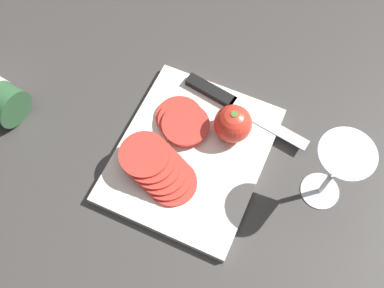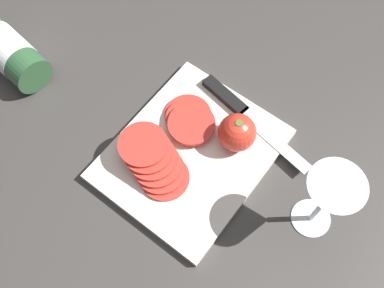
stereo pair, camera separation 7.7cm
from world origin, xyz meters
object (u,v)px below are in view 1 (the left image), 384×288
whole_tomato (233,124)px  tomato_slice_stack_near (158,169)px  knife (222,97)px  tomato_slice_stack_far (182,120)px  wine_glass (339,166)px

whole_tomato → tomato_slice_stack_near: 0.15m
knife → tomato_slice_stack_near: (-0.18, 0.04, 0.01)m
tomato_slice_stack_near → tomato_slice_stack_far: tomato_slice_stack_near is taller
wine_glass → whole_tomato: wine_glass is taller
whole_tomato → knife: size_ratio=0.27×
tomato_slice_stack_far → whole_tomato: bearing=-78.4°
whole_tomato → knife: (0.06, 0.04, -0.03)m
whole_tomato → wine_glass: bearing=-100.8°
wine_glass → knife: bearing=67.4°
tomato_slice_stack_near → tomato_slice_stack_far: bearing=2.8°
wine_glass → whole_tomato: bearing=79.2°
wine_glass → tomato_slice_stack_far: size_ratio=1.53×
whole_tomato → tomato_slice_stack_far: 0.10m
wine_glass → whole_tomato: size_ratio=2.32×
tomato_slice_stack_far → tomato_slice_stack_near: bearing=-177.2°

